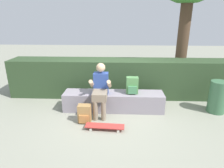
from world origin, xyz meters
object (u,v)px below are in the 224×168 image
(backpack_on_ground, at_px, (85,114))
(trash_bin, at_px, (218,97))
(skateboard_near_person, at_px, (105,126))
(backpack_on_bench, at_px, (132,86))
(bench_main, at_px, (113,101))
(person_skater, at_px, (100,88))

(backpack_on_ground, distance_m, trash_bin, 3.17)
(skateboard_near_person, xyz_separation_m, backpack_on_bench, (0.59, 0.92, 0.57))
(backpack_on_bench, bearing_deg, bench_main, 178.79)
(person_skater, relative_size, trash_bin, 1.55)
(backpack_on_bench, bearing_deg, backpack_on_ground, -149.25)
(bench_main, height_order, trash_bin, trash_bin)
(skateboard_near_person, bearing_deg, bench_main, 81.28)
(person_skater, xyz_separation_m, backpack_on_bench, (0.74, 0.21, -0.01))
(trash_bin, bearing_deg, bench_main, 179.69)
(trash_bin, bearing_deg, person_skater, -175.72)
(trash_bin, bearing_deg, backpack_on_ground, -168.63)
(bench_main, relative_size, backpack_on_bench, 6.07)
(skateboard_near_person, height_order, backpack_on_ground, backpack_on_ground)
(backpack_on_bench, distance_m, trash_bin, 2.06)
(backpack_on_ground, bearing_deg, person_skater, 52.74)
(bench_main, distance_m, person_skater, 0.56)
(backpack_on_ground, bearing_deg, trash_bin, 11.37)
(bench_main, bearing_deg, backpack_on_bench, -1.21)
(person_skater, bearing_deg, bench_main, 37.28)
(backpack_on_bench, bearing_deg, person_skater, -163.96)
(person_skater, xyz_separation_m, skateboard_near_person, (0.15, -0.71, -0.57))
(backpack_on_ground, height_order, trash_bin, trash_bin)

